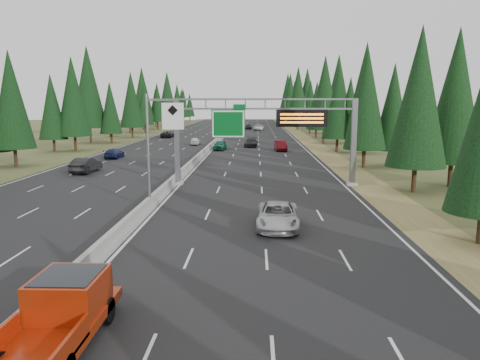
% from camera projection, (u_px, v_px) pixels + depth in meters
% --- Properties ---
extents(road, '(32.00, 260.00, 0.08)m').
position_uv_depth(road, '(216.00, 143.00, 87.27)').
color(road, black).
rests_on(road, ground).
extents(shoulder_right, '(3.60, 260.00, 0.06)m').
position_uv_depth(shoulder_right, '(311.00, 144.00, 86.68)').
color(shoulder_right, olive).
rests_on(shoulder_right, ground).
extents(shoulder_left, '(3.60, 260.00, 0.06)m').
position_uv_depth(shoulder_left, '(121.00, 143.00, 87.87)').
color(shoulder_left, '#3B4721').
rests_on(shoulder_left, ground).
extents(median_barrier, '(0.70, 260.00, 0.85)m').
position_uv_depth(median_barrier, '(216.00, 141.00, 87.21)').
color(median_barrier, gray).
rests_on(median_barrier, road).
extents(sign_gantry, '(16.75, 0.98, 7.80)m').
position_uv_depth(sign_gantry, '(272.00, 128.00, 41.64)').
color(sign_gantry, slate).
rests_on(sign_gantry, road).
extents(hov_sign_pole, '(2.80, 0.50, 8.00)m').
position_uv_depth(hov_sign_pole, '(156.00, 143.00, 32.22)').
color(hov_sign_pole, slate).
rests_on(hov_sign_pole, road).
extents(tree_row_right, '(12.11, 242.38, 18.82)m').
position_uv_depth(tree_row_right, '(338.00, 93.00, 83.28)').
color(tree_row_right, black).
rests_on(tree_row_right, ground).
extents(tree_row_left, '(11.46, 242.67, 18.44)m').
position_uv_depth(tree_row_left, '(39.00, 91.00, 64.18)').
color(tree_row_left, black).
rests_on(tree_row_left, ground).
extents(silver_minivan, '(2.67, 5.40, 1.47)m').
position_uv_depth(silver_minivan, '(278.00, 216.00, 27.90)').
color(silver_minivan, '#B5B4B9').
rests_on(silver_minivan, road).
extents(red_pickup, '(2.18, 6.10, 1.99)m').
position_uv_depth(red_pickup, '(64.00, 307.00, 14.56)').
color(red_pickup, black).
rests_on(red_pickup, road).
extents(car_ahead_green, '(2.24, 4.66, 1.53)m').
position_uv_depth(car_ahead_green, '(220.00, 145.00, 74.37)').
color(car_ahead_green, '#145B3D').
rests_on(car_ahead_green, road).
extents(car_ahead_dkred, '(1.92, 4.92, 1.60)m').
position_uv_depth(car_ahead_dkred, '(281.00, 146.00, 73.16)').
color(car_ahead_dkred, '#560C11').
rests_on(car_ahead_dkred, road).
extents(car_ahead_dkgrey, '(2.33, 5.27, 1.50)m').
position_uv_depth(car_ahead_dkgrey, '(251.00, 142.00, 79.60)').
color(car_ahead_dkgrey, black).
rests_on(car_ahead_dkgrey, road).
extents(car_ahead_white, '(2.94, 5.69, 1.53)m').
position_uv_depth(car_ahead_white, '(259.00, 127.00, 127.75)').
color(car_ahead_white, silver).
rests_on(car_ahead_white, road).
extents(car_ahead_far, '(2.06, 4.45, 1.48)m').
position_uv_depth(car_ahead_far, '(248.00, 127.00, 133.16)').
color(car_ahead_far, black).
rests_on(car_ahead_far, road).
extents(car_onc_near, '(2.09, 5.02, 1.61)m').
position_uv_depth(car_onc_near, '(86.00, 165.00, 50.18)').
color(car_onc_near, black).
rests_on(car_onc_near, road).
extents(car_onc_blue, '(1.91, 4.46, 1.28)m').
position_uv_depth(car_onc_blue, '(114.00, 153.00, 63.34)').
color(car_onc_blue, '#161D4D').
rests_on(car_onc_blue, road).
extents(car_onc_white, '(1.63, 3.95, 1.34)m').
position_uv_depth(car_onc_white, '(195.00, 141.00, 83.31)').
color(car_onc_white, silver).
rests_on(car_onc_white, road).
extents(car_onc_far, '(2.40, 5.13, 1.42)m').
position_uv_depth(car_onc_far, '(168.00, 134.00, 101.26)').
color(car_onc_far, black).
rests_on(car_onc_far, road).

